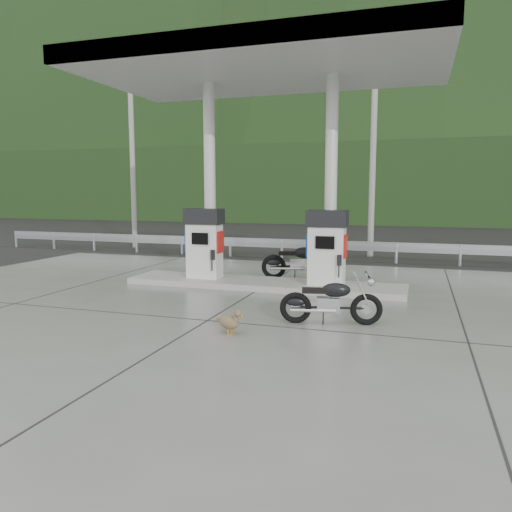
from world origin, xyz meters
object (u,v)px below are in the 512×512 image
(gas_pump_left, at_px, (204,243))
(motorcycle_right, at_px, (331,302))
(gas_pump_right, at_px, (327,248))
(duck, at_px, (229,323))
(motorcycle_left, at_px, (301,262))

(gas_pump_left, height_order, motorcycle_right, gas_pump_left)
(gas_pump_left, height_order, gas_pump_right, same)
(motorcycle_right, height_order, duck, motorcycle_right)
(gas_pump_right, bearing_deg, motorcycle_left, 123.95)
(gas_pump_right, height_order, motorcycle_left, gas_pump_right)
(motorcycle_left, relative_size, motorcycle_right, 1.16)
(gas_pump_left, bearing_deg, motorcycle_right, -38.27)
(motorcycle_left, xyz_separation_m, duck, (0.06, -5.62, -0.29))
(motorcycle_right, distance_m, duck, 1.93)
(motorcycle_left, distance_m, duck, 5.62)
(gas_pump_right, distance_m, motorcycle_right, 3.14)
(gas_pump_right, distance_m, motorcycle_left, 1.82)
(motorcycle_left, bearing_deg, duck, -104.02)
(gas_pump_left, xyz_separation_m, gas_pump_right, (3.20, 0.00, 0.00))
(duck, bearing_deg, gas_pump_left, 142.96)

